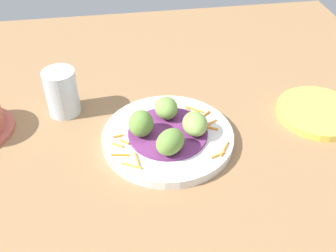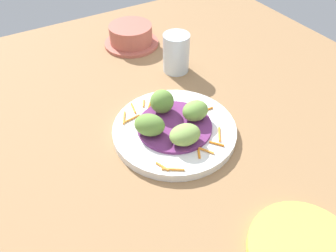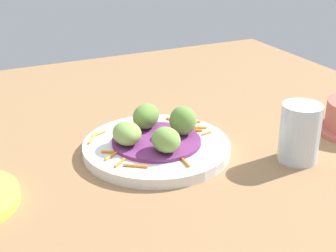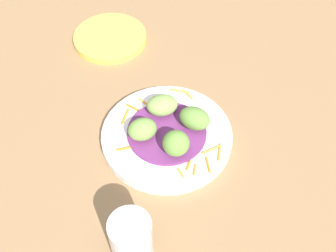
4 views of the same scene
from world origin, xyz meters
TOP-DOWN VIEW (x-y plane):
  - table_surface at (0.00, 0.00)cm, footprint 110.00×110.00cm
  - main_plate at (-0.34, -0.93)cm, footprint 23.11×23.11cm
  - cabbage_bed at (-0.34, -0.93)cm, footprint 13.94×13.94cm
  - carrot_garnish at (-0.98, -1.26)cm, footprint 17.38×20.00cm
  - guac_scoop_left at (4.26, -1.31)cm, footprint 5.07×4.23cm
  - guac_scoop_center at (0.04, 3.67)cm, footprint 5.72×5.58cm
  - guac_scoop_right at (-4.94, -0.55)cm, footprint 6.82×6.79cm
  - guac_scoop_back at (-0.72, -5.53)cm, footprint 6.07×5.02cm
  - side_plate_small at (2.81, -30.44)cm, footprint 15.69×15.69cm
  - water_glass at (11.57, 17.37)cm, footprint 6.06×6.06cm

SIDE VIEW (x-z plane):
  - table_surface at x=0.00cm, z-range 0.00..2.00cm
  - side_plate_small at x=2.81cm, z-range 2.00..3.41cm
  - main_plate at x=-0.34cm, z-range 2.00..3.64cm
  - carrot_garnish at x=-0.98cm, z-range 3.64..4.04cm
  - cabbage_bed at x=-0.34cm, z-range 3.64..4.23cm
  - guac_scoop_back at x=-0.72cm, z-range 4.23..7.59cm
  - guac_scoop_left at x=4.26cm, z-range 4.23..7.92cm
  - guac_scoop_right at x=-4.94cm, z-range 4.23..8.17cm
  - water_glass at x=11.57cm, z-range 2.00..10.98cm
  - guac_scoop_center at x=0.04cm, z-range 4.23..8.90cm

